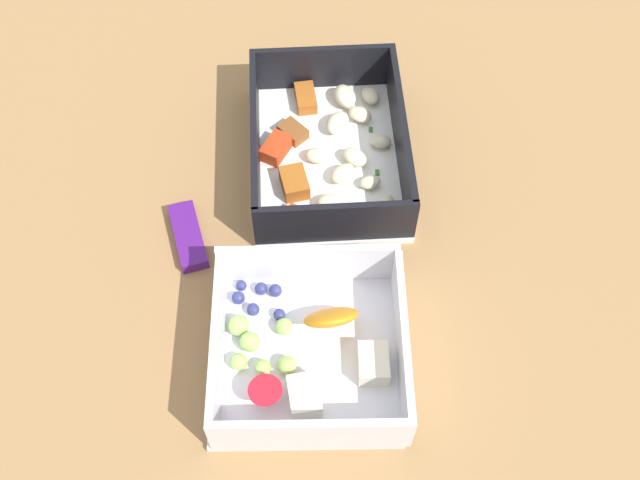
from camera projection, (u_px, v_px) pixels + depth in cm
name	position (u px, v px, depth cm)	size (l,w,h in cm)	color
table_surface	(310.00, 247.00, 71.85)	(80.00, 80.00, 2.00)	#9E7547
pasta_container	(328.00, 149.00, 74.67)	(21.07, 16.01, 5.75)	white
fruit_bowl	(308.00, 350.00, 63.19)	(16.17, 16.05, 5.42)	white
candy_bar	(188.00, 235.00, 70.69)	(7.00, 2.40, 1.20)	#51197A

